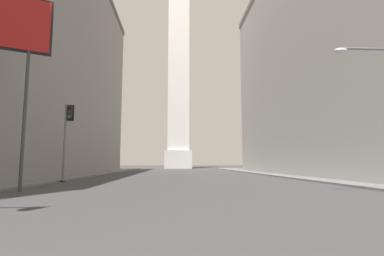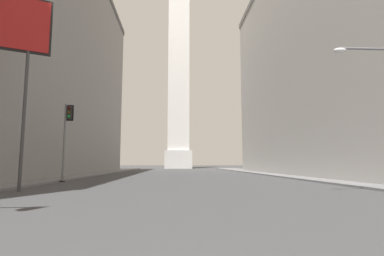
{
  "view_description": "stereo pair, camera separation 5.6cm",
  "coord_description": "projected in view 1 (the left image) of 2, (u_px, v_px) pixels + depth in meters",
  "views": [
    {
      "loc": [
        -0.94,
        -0.04,
        1.49
      ],
      "look_at": [
        2.47,
        59.21,
        8.44
      ],
      "focal_mm": 28.0,
      "sensor_mm": 36.0,
      "label": 1
    },
    {
      "loc": [
        -0.89,
        -0.05,
        1.49
      ],
      "look_at": [
        2.47,
        59.21,
        8.44
      ],
      "focal_mm": 28.0,
      "sensor_mm": 36.0,
      "label": 2
    }
  ],
  "objects": [
    {
      "name": "obelisk",
      "position": [
        179.0,
        49.0,
        86.01
      ],
      "size": [
        7.32,
        7.32,
        70.55
      ],
      "color": "silver",
      "rests_on": "ground_plane"
    },
    {
      "name": "traffic_light_mid_left",
      "position": [
        67.0,
        130.0,
        24.02
      ],
      "size": [
        0.76,
        0.52,
        6.25
      ],
      "color": "slate",
      "rests_on": "ground_plane"
    },
    {
      "name": "sidewalk_right",
      "position": [
        307.0,
        177.0,
        30.21
      ],
      "size": [
        5.0,
        99.39,
        0.15
      ],
      "primitive_type": "cube",
      "color": "slate",
      "rests_on": "ground_plane"
    },
    {
      "name": "sidewalk_left",
      "position": [
        55.0,
        178.0,
        28.79
      ],
      "size": [
        5.0,
        99.39,
        0.15
      ],
      "primitive_type": "cube",
      "color": "slate",
      "rests_on": "ground_plane"
    }
  ]
}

